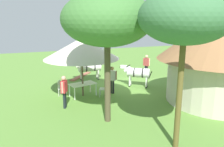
# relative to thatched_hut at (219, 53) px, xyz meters

# --- Properties ---
(ground_plane) EXTENTS (36.00, 36.00, 0.00)m
(ground_plane) POSITION_rel_thatched_hut_xyz_m (3.35, -4.37, -2.66)
(ground_plane) COLOR #5A8838
(thatched_hut) EXTENTS (6.38, 6.38, 4.79)m
(thatched_hut) POSITION_rel_thatched_hut_xyz_m (0.00, 0.00, 0.00)
(thatched_hut) COLOR beige
(thatched_hut) RESTS_ON ground_plane
(shade_umbrella) EXTENTS (4.21, 4.21, 3.35)m
(shade_umbrella) POSITION_rel_thatched_hut_xyz_m (6.51, -3.30, 0.12)
(shade_umbrella) COLOR brown
(shade_umbrella) RESTS_ON ground_plane
(patio_dining_table) EXTENTS (1.64, 1.16, 0.74)m
(patio_dining_table) POSITION_rel_thatched_hut_xyz_m (6.51, -3.30, -2.00)
(patio_dining_table) COLOR silver
(patio_dining_table) RESTS_ON ground_plane
(patio_chair_west_end) EXTENTS (0.56, 0.57, 0.90)m
(patio_chair_west_end) POSITION_rel_thatched_hut_xyz_m (7.69, -3.80, -2.14)
(patio_chair_west_end) COLOR silver
(patio_chair_west_end) RESTS_ON ground_plane
(patio_chair_near_hut) EXTENTS (0.56, 0.57, 0.90)m
(patio_chair_near_hut) POSITION_rel_thatched_hut_xyz_m (5.35, -2.78, -2.14)
(patio_chair_near_hut) COLOR silver
(patio_chair_near_hut) RESTS_ON ground_plane
(guest_beside_umbrella) EXTENTS (0.49, 0.42, 1.64)m
(guest_beside_umbrella) POSITION_rel_thatched_hut_xyz_m (4.76, -3.16, -1.67)
(guest_beside_umbrella) COLOR black
(guest_beside_umbrella) RESTS_ON ground_plane
(guest_behind_table) EXTENTS (0.39, 0.54, 1.67)m
(guest_behind_table) POSITION_rel_thatched_hut_xyz_m (7.77, -1.82, -1.66)
(guest_behind_table) COLOR black
(guest_behind_table) RESTS_ON ground_plane
(standing_watcher) EXTENTS (0.41, 0.53, 1.67)m
(standing_watcher) POSITION_rel_thatched_hut_xyz_m (0.88, -6.08, -1.66)
(standing_watcher) COLOR black
(standing_watcher) RESTS_ON ground_plane
(zebra_nearest_camera) EXTENTS (2.28, 0.72, 1.49)m
(zebra_nearest_camera) POSITION_rel_thatched_hut_xyz_m (5.29, -6.62, -1.70)
(zebra_nearest_camera) COLOR silver
(zebra_nearest_camera) RESTS_ON ground_plane
(zebra_by_umbrella) EXTENTS (1.81, 1.43, 1.46)m
(zebra_by_umbrella) POSITION_rel_thatched_hut_xyz_m (2.72, -3.87, -1.74)
(zebra_by_umbrella) COLOR silver
(zebra_by_umbrella) RESTS_ON ground_plane
(acacia_tree_left_background) EXTENTS (3.67, 3.67, 5.47)m
(acacia_tree_left_background) POSITION_rel_thatched_hut_xyz_m (6.23, 0.29, 1.69)
(acacia_tree_left_background) COLOR #4A422C
(acacia_tree_left_background) RESTS_ON ground_plane
(acacia_tree_far_lawn) EXTENTS (2.91, 2.91, 5.33)m
(acacia_tree_far_lawn) POSITION_rel_thatched_hut_xyz_m (4.66, 3.08, 1.77)
(acacia_tree_far_lawn) COLOR brown
(acacia_tree_far_lawn) RESTS_ON ground_plane
(brick_patio_kerb) EXTENTS (2.08, 2.37, 0.08)m
(brick_patio_kerb) POSITION_rel_thatched_hut_xyz_m (5.69, -7.65, -2.62)
(brick_patio_kerb) COLOR #9F5F46
(brick_patio_kerb) RESTS_ON ground_plane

